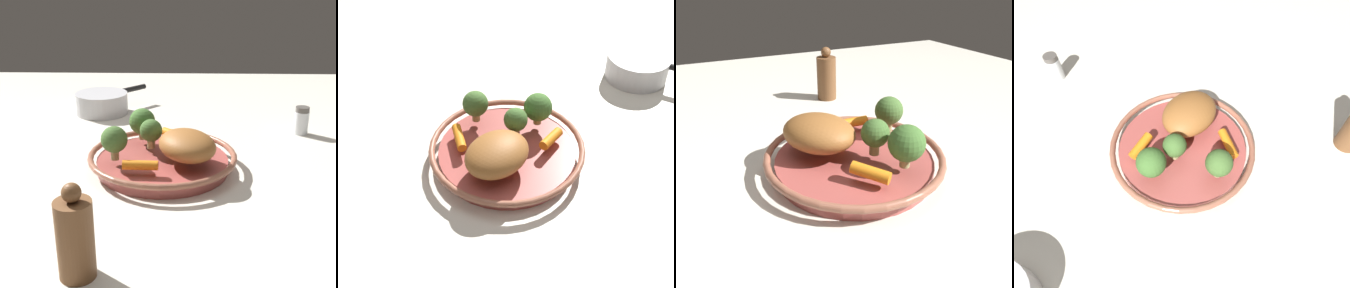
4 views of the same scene
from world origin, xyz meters
TOP-DOWN VIEW (x-y plane):
  - ground_plane at (0.00, 0.00)m, footprint 1.94×1.94m
  - serving_bowl at (0.00, 0.00)m, footprint 0.32×0.32m
  - roast_chicken_piece at (0.04, 0.05)m, footprint 0.17×0.16m
  - baby_carrot_back at (0.09, -0.04)m, footprint 0.02×0.07m
  - baby_carrot_left at (-0.09, 0.02)m, footprint 0.06×0.06m
  - broccoli_floret_large at (0.04, -0.10)m, footprint 0.05×0.05m
  - broccoli_floret_mid at (-0.03, -0.03)m, footprint 0.05×0.05m
  - broccoli_floret_edge at (-0.08, -0.05)m, footprint 0.06×0.06m
  - salt_shaker at (-0.24, 0.35)m, footprint 0.04×0.04m
  - pepper_mill at (0.37, -0.10)m, footprint 0.05×0.05m
  - saucepan at (-0.40, -0.20)m, footprint 0.21×0.20m

SIDE VIEW (x-z plane):
  - ground_plane at x=0.00m, z-range 0.00..0.00m
  - serving_bowl at x=0.00m, z-range 0.00..0.04m
  - saucepan at x=-0.40m, z-range 0.00..0.06m
  - salt_shaker at x=-0.24m, z-range 0.00..0.07m
  - baby_carrot_back at x=0.09m, z-range 0.04..0.06m
  - baby_carrot_left at x=-0.09m, z-range 0.04..0.06m
  - pepper_mill at x=0.37m, z-range -0.01..0.13m
  - roast_chicken_piece at x=0.04m, z-range 0.04..0.10m
  - broccoli_floret_mid at x=-0.03m, z-range 0.05..0.11m
  - broccoli_floret_edge at x=-0.08m, z-range 0.04..0.12m
  - broccoli_floret_large at x=0.04m, z-range 0.05..0.12m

